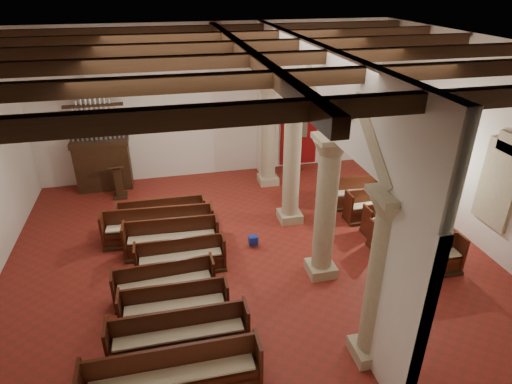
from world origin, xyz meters
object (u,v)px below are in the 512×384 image
object	(u,v)px
lectern	(119,184)
aisle_pew_0	(426,261)
nave_pew_0	(174,382)
pipe_organ	(102,155)
processional_banner	(299,152)

from	to	relation	value
lectern	aisle_pew_0	size ratio (longest dim) A/B	0.69
lectern	nave_pew_0	size ratio (longest dim) A/B	0.40
nave_pew_0	pipe_organ	bearing A→B (deg)	101.86
pipe_organ	lectern	size ratio (longest dim) A/B	3.22
processional_banner	aisle_pew_0	world-z (taller)	processional_banner
aisle_pew_0	nave_pew_0	bearing A→B (deg)	-160.64
processional_banner	nave_pew_0	xyz separation A→B (m)	(-5.82, -10.05, -0.46)
lectern	nave_pew_0	xyz separation A→B (m)	(1.52, -9.07, -0.20)
pipe_organ	processional_banner	size ratio (longest dim) A/B	1.70
lectern	pipe_organ	bearing A→B (deg)	119.66
processional_banner	aisle_pew_0	bearing A→B (deg)	-65.73
processional_banner	aisle_pew_0	xyz separation A→B (m)	(1.27, -7.62, -0.45)
pipe_organ	aisle_pew_0	xyz separation A→B (m)	(9.17, -7.63, -1.00)
processional_banner	aisle_pew_0	size ratio (longest dim) A/B	1.30
pipe_organ	nave_pew_0	xyz separation A→B (m)	(2.09, -10.05, -1.01)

